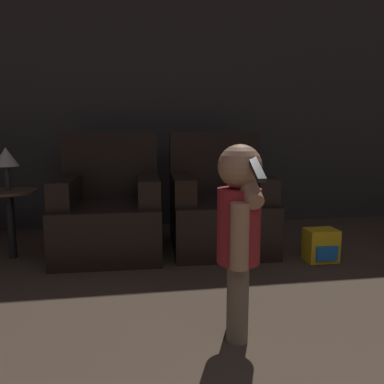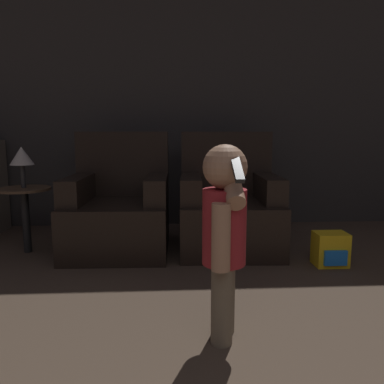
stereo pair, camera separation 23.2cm
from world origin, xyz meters
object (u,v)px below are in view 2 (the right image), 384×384
Objects in this scene: armchair_left at (120,210)px; lamp at (22,157)px; armchair_right at (228,208)px; person_toddler at (224,227)px; toy_backpack at (330,249)px.

lamp is (-0.73, -0.06, 0.44)m from armchair_left.
armchair_right is 1.46m from person_toddler.
armchair_left is at bearing -177.16° from armchair_right.
armchair_left reaches higher than person_toddler.
person_toddler is at bearing -44.61° from lamp.
person_toddler reaches higher than toy_backpack.
toy_backpack is at bearing -34.72° from armchair_right.
person_toddler reaches higher than lamp.
toy_backpack is at bearing -16.74° from armchair_left.
armchair_left is 2.99× the size of lamp.
armchair_left reaches higher than toy_backpack.
person_toddler is (0.65, -1.43, 0.20)m from armchair_left.
person_toddler is at bearing -134.55° from toy_backpack.
armchair_right is 1.07× the size of person_toddler.
armchair_right reaches higher than lamp.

